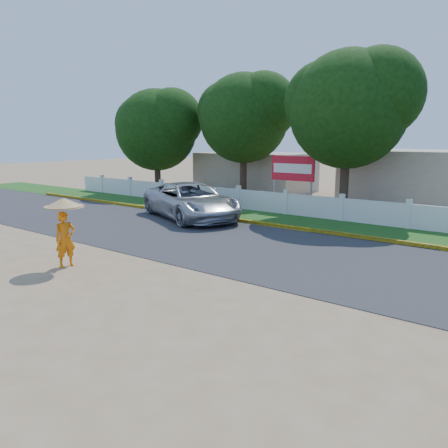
# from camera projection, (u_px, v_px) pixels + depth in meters

# --- Properties ---
(ground) EXTENTS (120.00, 120.00, 0.00)m
(ground) POSITION_uv_depth(u_px,v_px,m) (180.00, 281.00, 12.00)
(ground) COLOR #9E8460
(ground) RESTS_ON ground
(road) EXTENTS (60.00, 7.00, 0.02)m
(road) POSITION_uv_depth(u_px,v_px,m) (267.00, 249.00, 15.51)
(road) COLOR #38383A
(road) RESTS_ON ground
(grass_verge) EXTENTS (60.00, 3.50, 0.03)m
(grass_verge) POSITION_uv_depth(u_px,v_px,m) (328.00, 225.00, 19.61)
(grass_verge) COLOR #2D601E
(grass_verge) RESTS_ON ground
(curb) EXTENTS (40.00, 0.18, 0.16)m
(curb) POSITION_uv_depth(u_px,v_px,m) (311.00, 230.00, 18.27)
(curb) COLOR yellow
(curb) RESTS_ON ground
(fence) EXTENTS (40.00, 0.10, 1.10)m
(fence) POSITION_uv_depth(u_px,v_px,m) (342.00, 210.00, 20.64)
(fence) COLOR silver
(fence) RESTS_ON ground
(building_near) EXTENTS (10.00, 6.00, 3.20)m
(building_near) POSITION_uv_depth(u_px,v_px,m) (444.00, 180.00, 23.96)
(building_near) COLOR #B7AD99
(building_near) RESTS_ON ground
(building_far) EXTENTS (8.00, 5.00, 2.80)m
(building_far) POSITION_uv_depth(u_px,v_px,m) (255.00, 172.00, 32.50)
(building_far) COLOR #B7AD99
(building_far) RESTS_ON ground
(vehicle) EXTENTS (6.92, 5.12, 1.75)m
(vehicle) POSITION_uv_depth(u_px,v_px,m) (191.00, 201.00, 21.22)
(vehicle) COLOR #AEB1B7
(vehicle) RESTS_ON ground
(monk_with_parasol) EXTENTS (1.17, 1.17, 2.13)m
(monk_with_parasol) POSITION_uv_depth(u_px,v_px,m) (65.00, 222.00, 13.14)
(monk_with_parasol) COLOR orange
(monk_with_parasol) RESTS_ON ground
(billboard) EXTENTS (2.50, 0.13, 2.95)m
(billboard) POSITION_uv_depth(u_px,v_px,m) (293.00, 171.00, 23.13)
(billboard) COLOR gray
(billboard) RESTS_ON ground
(tree_row) EXTENTS (36.22, 7.95, 9.32)m
(tree_row) POSITION_uv_depth(u_px,v_px,m) (385.00, 110.00, 21.44)
(tree_row) COLOR #473828
(tree_row) RESTS_ON ground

